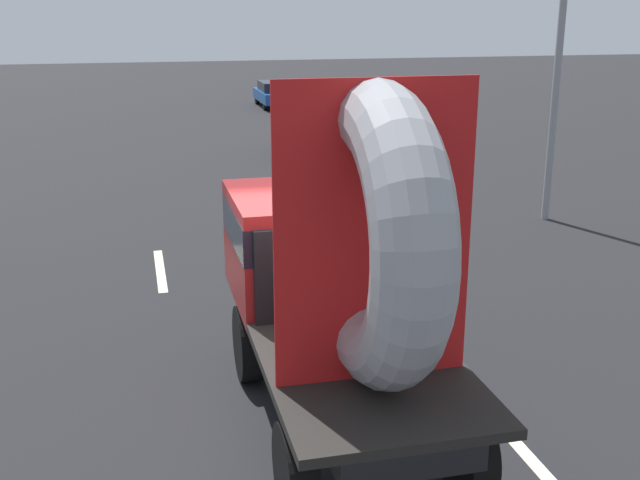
{
  "coord_description": "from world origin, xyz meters",
  "views": [
    {
      "loc": [
        -2.04,
        -8.26,
        4.65
      ],
      "look_at": [
        0.07,
        0.44,
        1.94
      ],
      "focal_mm": 43.63,
      "sensor_mm": 36.0,
      "label": 1
    }
  ],
  "objects_px": {
    "oncoming_car": "(275,93)",
    "traffic_light": "(561,36)",
    "flatbed_truck": "(338,263)",
    "distant_sedan": "(319,136)"
  },
  "relations": [
    {
      "from": "flatbed_truck",
      "to": "traffic_light",
      "type": "bearing_deg",
      "value": 47.5
    },
    {
      "from": "distant_sedan",
      "to": "oncoming_car",
      "type": "height_order",
      "value": "distant_sedan"
    },
    {
      "from": "distant_sedan",
      "to": "traffic_light",
      "type": "xyz_separation_m",
      "value": [
        3.27,
        -8.34,
        3.33
      ]
    },
    {
      "from": "flatbed_truck",
      "to": "oncoming_car",
      "type": "relative_size",
      "value": 1.37
    },
    {
      "from": "distant_sedan",
      "to": "oncoming_car",
      "type": "xyz_separation_m",
      "value": [
        0.98,
        12.87,
        -0.05
      ]
    },
    {
      "from": "distant_sedan",
      "to": "traffic_light",
      "type": "relative_size",
      "value": 0.63
    },
    {
      "from": "flatbed_truck",
      "to": "distant_sedan",
      "type": "xyz_separation_m",
      "value": [
        3.58,
        15.81,
        -1.24
      ]
    },
    {
      "from": "flatbed_truck",
      "to": "distant_sedan",
      "type": "distance_m",
      "value": 16.25
    },
    {
      "from": "flatbed_truck",
      "to": "oncoming_car",
      "type": "height_order",
      "value": "flatbed_truck"
    },
    {
      "from": "oncoming_car",
      "to": "traffic_light",
      "type": "bearing_deg",
      "value": -83.85
    }
  ]
}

